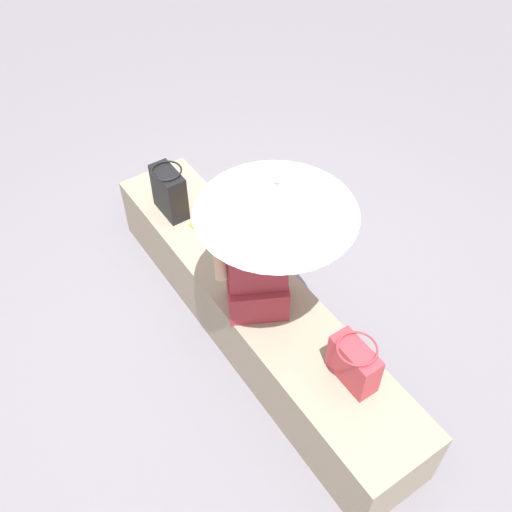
{
  "coord_description": "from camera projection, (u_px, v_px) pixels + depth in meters",
  "views": [
    {
      "loc": [
        -1.9,
        1.28,
        3.23
      ],
      "look_at": [
        -0.06,
        0.03,
        0.83
      ],
      "focal_mm": 41.47,
      "sensor_mm": 36.0,
      "label": 1
    }
  ],
  "objects": [
    {
      "name": "handbag_black",
      "position": [
        169.0,
        192.0,
        3.91
      ],
      "size": [
        0.27,
        0.2,
        0.36
      ],
      "color": "black",
      "rests_on": "stone_bench"
    },
    {
      "name": "magazine",
      "position": [
        213.0,
        230.0,
        3.91
      ],
      "size": [
        0.29,
        0.22,
        0.01
      ],
      "primitive_type": "cube",
      "rotation": [
        0.0,
        0.0,
        0.07
      ],
      "color": "gold",
      "rests_on": "stone_bench"
    },
    {
      "name": "ground_plane",
      "position": [
        255.0,
        333.0,
        3.92
      ],
      "size": [
        14.0,
        14.0,
        0.0
      ],
      "primitive_type": "plane",
      "color": "slate"
    },
    {
      "name": "parasol",
      "position": [
        277.0,
        198.0,
        2.8
      ],
      "size": [
        0.82,
        0.82,
        1.01
      ],
      "color": "#B7B7BC",
      "rests_on": "stone_bench"
    },
    {
      "name": "stone_bench",
      "position": [
        255.0,
        311.0,
        3.75
      ],
      "size": [
        2.72,
        0.52,
        0.48
      ],
      "primitive_type": "cube",
      "color": "gray",
      "rests_on": "ground"
    },
    {
      "name": "tote_bag_canvas",
      "position": [
        354.0,
        363.0,
        3.05
      ],
      "size": [
        0.29,
        0.21,
        0.28
      ],
      "color": "#B2333D",
      "rests_on": "stone_bench"
    },
    {
      "name": "person_seated",
      "position": [
        257.0,
        260.0,
        3.2
      ],
      "size": [
        0.41,
        0.51,
        0.9
      ],
      "color": "#992D38",
      "rests_on": "stone_bench"
    }
  ]
}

